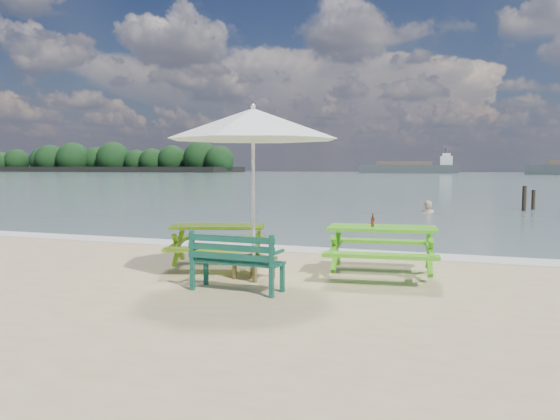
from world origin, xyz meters
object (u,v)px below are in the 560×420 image
(park_bench, at_px, (237,273))
(side_table, at_px, (254,267))
(beer_bottle, at_px, (373,222))
(picnic_table_left, at_px, (218,247))
(picnic_table_right, at_px, (382,253))
(patio_umbrella, at_px, (253,124))
(swimmer, at_px, (428,223))

(park_bench, xyz_separation_m, side_table, (-0.11, 0.89, -0.07))
(side_table, relative_size, beer_bottle, 3.09)
(picnic_table_left, distance_m, picnic_table_right, 2.90)
(beer_bottle, bearing_deg, patio_umbrella, -155.18)
(picnic_table_left, bearing_deg, side_table, -34.01)
(picnic_table_left, relative_size, patio_umbrella, 0.63)
(park_bench, xyz_separation_m, swimmer, (1.52, 15.34, -0.71))
(patio_umbrella, height_order, swimmer, patio_umbrella)
(side_table, xyz_separation_m, patio_umbrella, (0.00, -0.00, 2.31))
(picnic_table_right, relative_size, swimmer, 1.19)
(side_table, bearing_deg, patio_umbrella, -90.00)
(swimmer, bearing_deg, patio_umbrella, -96.43)
(patio_umbrella, bearing_deg, swimmer, 83.57)
(picnic_table_left, xyz_separation_m, swimmer, (2.58, 13.80, -0.82))
(picnic_table_right, distance_m, side_table, 2.14)
(patio_umbrella, bearing_deg, beer_bottle, 24.82)
(picnic_table_right, height_order, park_bench, park_bench)
(picnic_table_right, relative_size, patio_umbrella, 0.60)
(patio_umbrella, bearing_deg, picnic_table_right, 24.52)
(picnic_table_right, bearing_deg, patio_umbrella, -155.48)
(patio_umbrella, distance_m, swimmer, 14.83)
(picnic_table_left, xyz_separation_m, side_table, (0.95, -0.64, -0.19))
(side_table, height_order, swimmer, swimmer)
(beer_bottle, bearing_deg, picnic_table_right, 20.78)
(patio_umbrella, relative_size, swimmer, 1.97)
(park_bench, bearing_deg, picnic_table_right, 44.17)
(patio_umbrella, bearing_deg, side_table, 90.00)
(picnic_table_right, relative_size, side_table, 3.01)
(park_bench, xyz_separation_m, patio_umbrella, (-0.11, 0.89, 2.24))
(picnic_table_left, distance_m, park_bench, 1.87)
(park_bench, distance_m, patio_umbrella, 2.41)
(picnic_table_right, relative_size, park_bench, 1.54)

